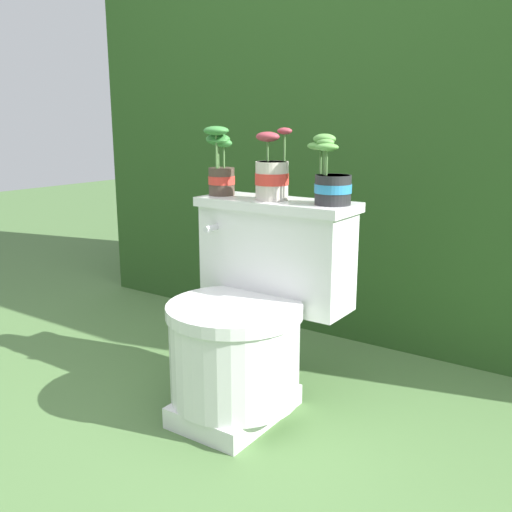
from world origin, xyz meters
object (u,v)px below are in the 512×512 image
Objects in this scene: toilet at (251,317)px; potted_plant_midleft at (272,175)px; potted_plant_middle at (331,179)px; potted_plant_left at (220,165)px.

toilet is 2.90× the size of potted_plant_midleft.
potted_plant_midleft is at bearing 93.60° from toilet.
potted_plant_middle reaches higher than toilet.
potted_plant_midleft is (-0.01, 0.13, 0.43)m from toilet.
potted_plant_left is 1.10× the size of potted_plant_middle.
potted_plant_midleft is (0.20, 0.00, -0.02)m from potted_plant_left.
potted_plant_left reaches higher than potted_plant_midleft.
potted_plant_midleft is 1.08× the size of potted_plant_middle.
toilet is at bearing -86.40° from potted_plant_midleft.
potted_plant_left is 1.02× the size of potted_plant_midleft.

